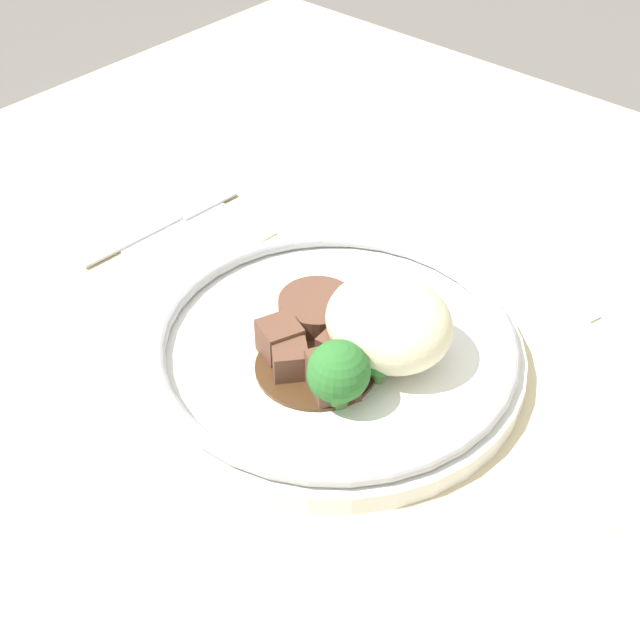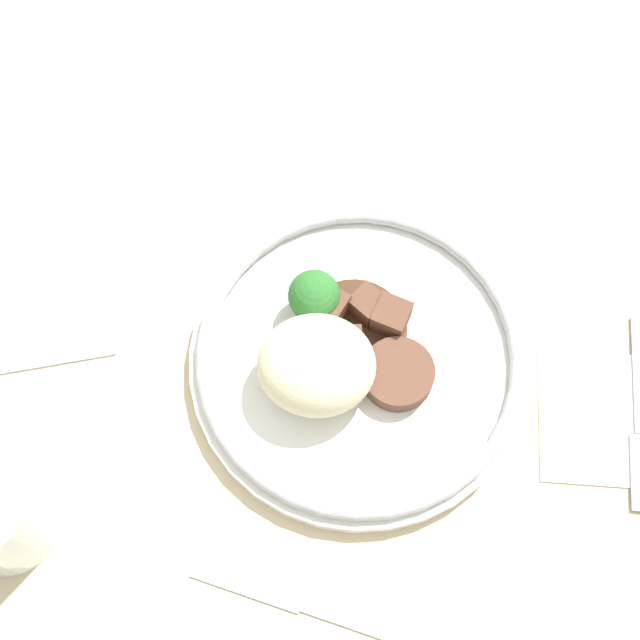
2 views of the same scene
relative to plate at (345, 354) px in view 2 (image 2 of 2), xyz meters
name	(u,v)px [view 2 (image 2 of 2)]	position (x,y,z in m)	size (l,w,h in m)	color
ground_plane	(327,374)	(0.01, 0.00, -0.05)	(8.00, 8.00, 0.00)	#5B5651
dining_table	(327,369)	(0.01, 0.00, -0.04)	(1.15, 1.07, 0.03)	beige
napkin	(615,419)	(-0.23, 0.04, -0.02)	(0.14, 0.12, 0.00)	silver
plate	(345,354)	(0.00, 0.00, 0.00)	(0.29, 0.29, 0.08)	white
fork	(634,429)	(-0.24, 0.05, -0.02)	(0.02, 0.17, 0.00)	#B7B7BC
knife	(303,609)	(0.03, 0.20, -0.02)	(0.20, 0.07, 0.00)	#B7B7BC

